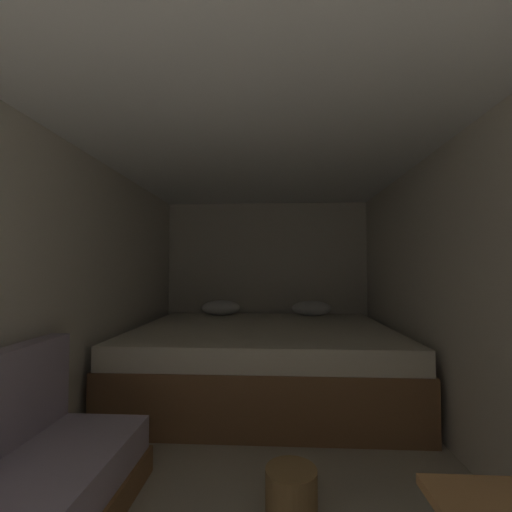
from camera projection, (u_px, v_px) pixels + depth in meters
The scene contains 7 objects.
ground_plane at pixel (256, 474), 2.11m from camera, with size 6.93×6.93×0.00m, color #A39984.
wall_back at pixel (266, 283), 4.64m from camera, with size 2.73×0.05×2.13m, color beige.
wall_left at pixel (47, 297), 2.23m from camera, with size 0.05×4.93×2.13m, color beige.
wall_right at pixel (480, 299), 2.08m from camera, with size 0.05×4.93×2.13m, color beige.
ceiling_slab at pixel (256, 125), 2.20m from camera, with size 2.73×4.93×0.05m, color white.
bed at pixel (264, 359), 3.51m from camera, with size 2.51×2.08×0.86m.
wicker_basket at pixel (291, 492), 1.76m from camera, with size 0.26×0.26×0.23m.
Camera 1 is at (0.12, -0.28, 1.24)m, focal length 24.44 mm.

